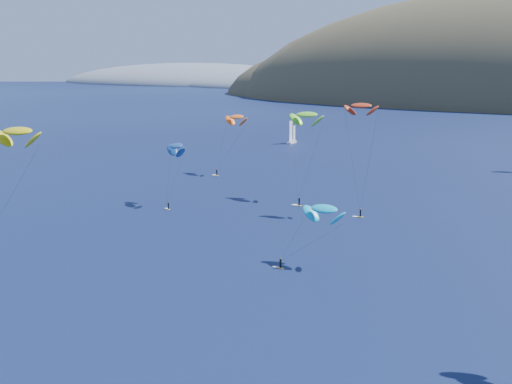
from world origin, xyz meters
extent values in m
ellipsoid|color=#3D3526|center=(-140.00, 590.00, -7.20)|extent=(340.00, 240.00, 120.00)
ellipsoid|color=slate|center=(-480.00, 760.00, -3.60)|extent=(400.00, 240.00, 60.00)
ellipsoid|color=slate|center=(-340.00, 720.00, -2.64)|extent=(240.00, 180.00, 44.00)
cube|color=silver|center=(-63.89, 219.46, 0.33)|extent=(2.49, 7.16, 0.84)
cylinder|color=silver|center=(-63.89, 219.93, 5.24)|extent=(0.13, 0.13, 9.83)
cube|color=yellow|center=(-47.70, 138.04, 0.04)|extent=(1.53, 0.84, 0.08)
cylinder|color=black|center=(-47.70, 138.04, 0.96)|extent=(0.34, 0.34, 1.57)
sphere|color=#8C6047|center=(-47.70, 138.04, 1.87)|extent=(0.26, 0.26, 0.26)
ellipsoid|color=orange|center=(-45.30, 145.46, 16.63)|extent=(9.21, 6.25, 4.70)
ellipsoid|color=gold|center=(-19.97, 39.86, 23.15)|extent=(8.27, 4.74, 4.36)
cube|color=yellow|center=(-8.16, 111.36, 0.04)|extent=(1.56, 0.68, 0.08)
cylinder|color=black|center=(-8.16, 111.36, 0.99)|extent=(0.35, 0.35, 1.62)
sphere|color=#8C6047|center=(-8.16, 111.36, 1.93)|extent=(0.27, 0.27, 0.27)
ellipsoid|color=#69CE28|center=(-11.48, 121.86, 20.25)|extent=(9.69, 5.68, 5.09)
cube|color=yellow|center=(10.95, 65.02, 0.04)|extent=(1.36, 0.68, 0.07)
cylinder|color=black|center=(10.95, 65.02, 0.86)|extent=(0.31, 0.31, 1.40)
sphere|color=#8C6047|center=(10.95, 65.02, 1.67)|extent=(0.23, 0.23, 0.23)
ellipsoid|color=#09A3CB|center=(15.77, 71.23, 9.29)|extent=(8.60, 5.50, 4.44)
cube|color=yellow|center=(8.55, 107.03, 0.04)|extent=(1.43, 0.62, 0.08)
cylinder|color=black|center=(8.55, 107.03, 0.90)|extent=(0.32, 0.32, 1.47)
sphere|color=#8C6047|center=(8.55, 107.03, 1.76)|extent=(0.25, 0.25, 0.25)
ellipsoid|color=#A82C11|center=(6.42, 111.37, 23.62)|extent=(7.48, 4.41, 3.92)
cube|color=yellow|center=(-32.12, 93.11, 0.04)|extent=(1.30, 1.06, 0.07)
cylinder|color=black|center=(-32.12, 93.11, 0.86)|extent=(0.31, 0.31, 1.40)
sphere|color=#8C6047|center=(-32.12, 93.11, 1.67)|extent=(0.24, 0.24, 0.24)
ellipsoid|color=navy|center=(-34.75, 100.28, 13.56)|extent=(8.92, 7.79, 4.58)
camera|label=1|loc=(62.15, -34.37, 33.89)|focal=50.00mm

